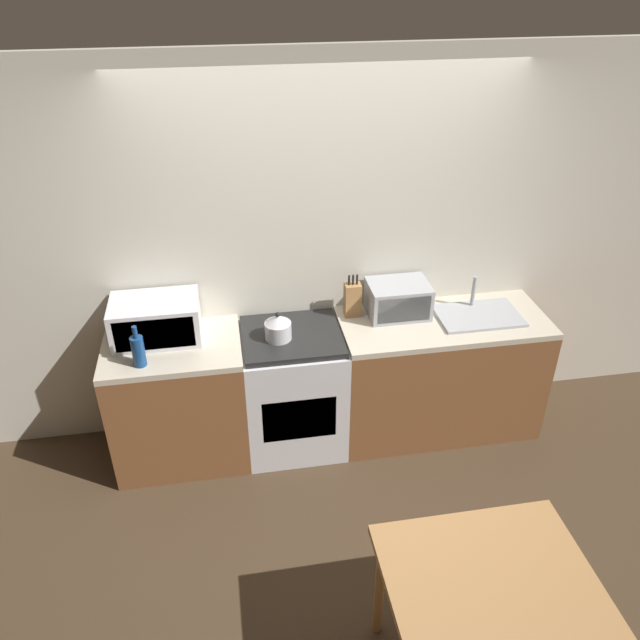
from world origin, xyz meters
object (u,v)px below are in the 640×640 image
Objects in this scene: microwave at (156,320)px; dining_table at (488,593)px; stove_range at (293,389)px; kettle at (278,327)px; bottle at (138,350)px; toaster_oven at (398,299)px.

dining_table is (1.48, -1.94, -0.39)m from microwave.
kettle is (-0.09, -0.03, 0.54)m from stove_range.
bottle reaches higher than stove_range.
toaster_oven is (0.84, 0.17, 0.03)m from kettle.
stove_range reaches higher than dining_table.
kettle is at bearing -10.52° from microwave.
stove_range is 3.29× the size of bottle.
stove_range is at bearing -169.70° from toaster_oven.
bottle reaches higher than dining_table.
stove_range is 0.95m from toaster_oven.
stove_range is 4.62× the size of kettle.
bottle is 2.31m from dining_table.
toaster_oven is (1.60, 0.03, -0.02)m from microwave.
microwave is (-0.76, 0.14, 0.05)m from kettle.
kettle reaches higher than stove_range.
stove_range is 1.63× the size of microwave.
microwave is at bearing 169.48° from kettle.
kettle is 0.35× the size of microwave.
kettle is 0.87m from bottle.
dining_table is at bearing -46.51° from bottle.
kettle is at bearing 111.59° from dining_table.
stove_range is 1.95m from dining_table.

